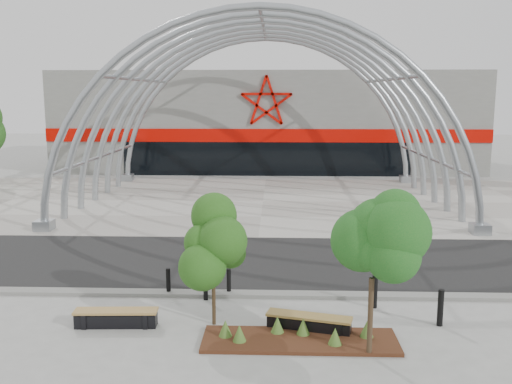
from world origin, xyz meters
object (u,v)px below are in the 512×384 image
at_px(street_tree_1, 373,246).
at_px(bench_0, 116,318).
at_px(bollard_2, 229,282).
at_px(bench_1, 309,324).
at_px(street_tree_0, 213,242).

bearing_deg(street_tree_1, bench_0, 167.05).
bearing_deg(street_tree_1, bollard_2, 132.43).
bearing_deg(bollard_2, street_tree_1, -47.57).
distance_m(street_tree_1, bench_0, 7.31).
bearing_deg(street_tree_1, bench_1, 136.13).
distance_m(bench_0, bollard_2, 3.90).
bearing_deg(bench_0, street_tree_1, -12.95).
relative_size(street_tree_1, bench_0, 1.69).
relative_size(street_tree_0, street_tree_1, 0.84).
relative_size(bench_1, bollard_2, 2.74).
height_order(street_tree_0, street_tree_1, street_tree_1).
bearing_deg(street_tree_0, bollard_2, 84.68).
height_order(street_tree_0, bench_1, street_tree_0).
bearing_deg(bollard_2, bench_1, -49.52).
distance_m(street_tree_0, street_tree_1, 4.41).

